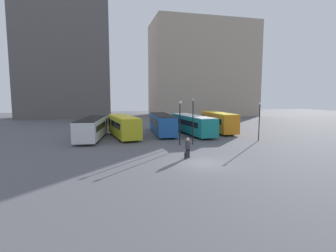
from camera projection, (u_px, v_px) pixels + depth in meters
ground_plane at (203, 163)px, 22.28m from camera, size 160.00×160.00×0.00m
building_block_left at (64, 55)px, 68.13m from camera, size 22.72×11.48×32.77m
building_block_right at (202, 70)px, 77.75m from camera, size 29.64×16.15×26.83m
bus_0 at (92, 128)px, 34.75m from camera, size 4.27×11.45×2.77m
bus_1 at (123, 126)px, 36.00m from camera, size 3.87×10.06×2.96m
bus_2 at (162, 123)px, 39.73m from camera, size 3.50×12.06×2.92m
bus_3 at (192, 124)px, 39.14m from camera, size 3.13×12.15×2.82m
bus_4 at (218, 122)px, 41.22m from camera, size 2.89×9.81×3.09m
traveler at (188, 146)px, 24.06m from camera, size 0.60×0.60×1.87m
suitcase at (185, 156)px, 23.72m from camera, size 0.28×0.45×0.73m
lamp_post_0 at (259, 118)px, 33.18m from camera, size 0.28×0.28×4.85m
lamp_post_1 at (193, 117)px, 30.49m from camera, size 0.28×0.28×5.38m
lamp_post_2 at (180, 119)px, 30.17m from camera, size 0.28×0.28×5.08m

